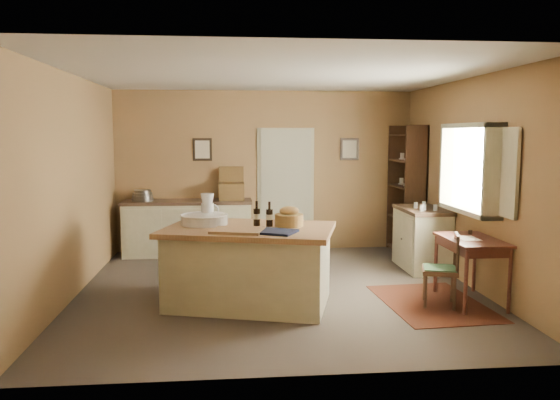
# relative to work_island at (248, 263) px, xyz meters

# --- Properties ---
(ground) EXTENTS (5.00, 5.00, 0.00)m
(ground) POSITION_rel_work_island_xyz_m (0.40, 0.53, -0.48)
(ground) COLOR brown
(ground) RESTS_ON ground
(wall_back) EXTENTS (5.00, 0.10, 2.70)m
(wall_back) POSITION_rel_work_island_xyz_m (0.40, 3.03, 0.87)
(wall_back) COLOR olive
(wall_back) RESTS_ON ground
(wall_front) EXTENTS (5.00, 0.10, 2.70)m
(wall_front) POSITION_rel_work_island_xyz_m (0.40, -1.97, 0.87)
(wall_front) COLOR olive
(wall_front) RESTS_ON ground
(wall_left) EXTENTS (0.10, 5.00, 2.70)m
(wall_left) POSITION_rel_work_island_xyz_m (-2.10, 0.53, 0.87)
(wall_left) COLOR olive
(wall_left) RESTS_ON ground
(wall_right) EXTENTS (0.10, 5.00, 2.70)m
(wall_right) POSITION_rel_work_island_xyz_m (2.90, 0.53, 0.87)
(wall_right) COLOR olive
(wall_right) RESTS_ON ground
(ceiling) EXTENTS (5.00, 5.00, 0.00)m
(ceiling) POSITION_rel_work_island_xyz_m (0.40, 0.53, 2.22)
(ceiling) COLOR silver
(ceiling) RESTS_ON wall_back
(door) EXTENTS (0.97, 0.06, 2.11)m
(door) POSITION_rel_work_island_xyz_m (0.75, 3.00, 0.57)
(door) COLOR beige
(door) RESTS_ON ground
(framed_prints) EXTENTS (2.82, 0.02, 0.38)m
(framed_prints) POSITION_rel_work_island_xyz_m (0.60, 3.01, 1.24)
(framed_prints) COLOR black
(framed_prints) RESTS_ON ground
(window) EXTENTS (0.25, 1.99, 1.12)m
(window) POSITION_rel_work_island_xyz_m (2.82, 0.33, 1.07)
(window) COLOR beige
(window) RESTS_ON ground
(work_island) EXTENTS (2.17, 1.71, 1.20)m
(work_island) POSITION_rel_work_island_xyz_m (0.00, 0.00, 0.00)
(work_island) COLOR beige
(work_island) RESTS_ON ground
(sideboard) EXTENTS (2.09, 0.59, 1.18)m
(sideboard) POSITION_rel_work_island_xyz_m (-0.88, 2.73, -0.00)
(sideboard) COLOR beige
(sideboard) RESTS_ON ground
(rug) EXTENTS (1.20, 1.66, 0.01)m
(rug) POSITION_rel_work_island_xyz_m (2.15, -0.19, -0.48)
(rug) COLOR #4A2511
(rug) RESTS_ON ground
(writing_desk) EXTENTS (0.58, 0.95, 0.82)m
(writing_desk) POSITION_rel_work_island_xyz_m (2.60, -0.19, 0.19)
(writing_desk) COLOR #3E1B14
(writing_desk) RESTS_ON ground
(desk_chair) EXTENTS (0.49, 0.49, 0.83)m
(desk_chair) POSITION_rel_work_island_xyz_m (2.19, -0.28, -0.07)
(desk_chair) COLOR black
(desk_chair) RESTS_ON ground
(right_cabinet) EXTENTS (0.59, 1.06, 0.99)m
(right_cabinet) POSITION_rel_work_island_xyz_m (2.60, 1.45, -0.02)
(right_cabinet) COLOR beige
(right_cabinet) RESTS_ON ground
(shelving_unit) EXTENTS (0.36, 0.95, 2.12)m
(shelving_unit) POSITION_rel_work_island_xyz_m (2.75, 2.53, 0.58)
(shelving_unit) COLOR black
(shelving_unit) RESTS_ON ground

